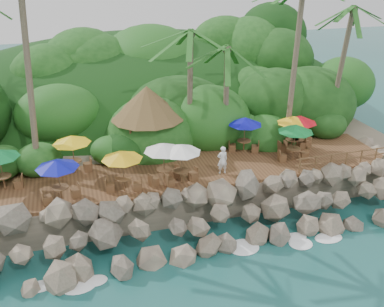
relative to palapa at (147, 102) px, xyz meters
name	(u,v)px	position (x,y,z in m)	size (l,w,h in m)	color
ground	(224,257)	(2.02, -9.54, -5.79)	(140.00, 140.00, 0.00)	#19514F
land_base	(158,132)	(2.02, 6.46, -4.74)	(32.00, 25.20, 2.10)	gray
jungle_hill	(143,115)	(2.02, 13.96, -5.79)	(44.80, 28.00, 15.40)	#143811
seawall	(212,219)	(2.02, -7.54, -4.64)	(29.00, 4.00, 2.30)	gray
terrace	(192,171)	(2.02, -3.54, -3.59)	(26.00, 5.00, 0.20)	brown
jungle_foliage	(161,148)	(2.02, 5.46, -5.79)	(44.00, 16.00, 12.00)	#143811
foam_line	(222,253)	(2.02, -9.24, -5.76)	(25.20, 0.80, 0.06)	white
palms	(188,4)	(2.57, -0.75, 6.09)	(30.05, 7.42, 13.21)	brown
palapa	(147,102)	(0.00, 0.00, 0.00)	(4.89, 4.89, 4.60)	brown
dining_clusters	(181,141)	(1.28, -3.61, -1.42)	(21.15, 5.50, 2.49)	brown
railing	(347,158)	(11.52, -5.89, -2.88)	(7.20, 0.10, 1.00)	brown
waiter	(222,160)	(3.63, -4.58, -2.59)	(0.66, 0.43, 1.80)	white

